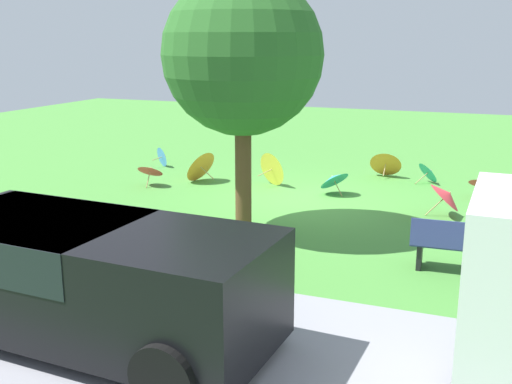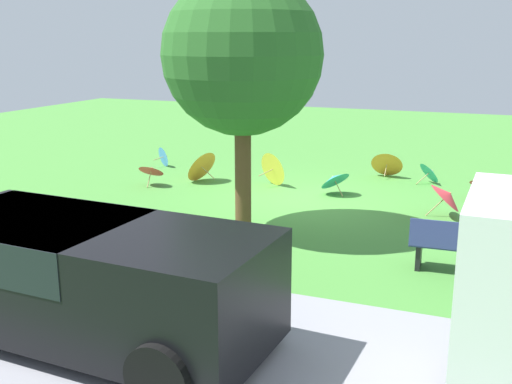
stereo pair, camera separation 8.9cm
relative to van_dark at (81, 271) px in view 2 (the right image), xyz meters
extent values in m
plane|color=#478C38|center=(-0.53, -7.50, -0.91)|extent=(40.00, 40.00, 0.00)
cube|color=gray|center=(-0.53, -0.23, -0.91)|extent=(40.00, 4.14, 0.01)
cube|color=black|center=(-0.17, 0.01, -0.06)|extent=(4.69, 2.14, 1.35)
cube|color=black|center=(0.75, -0.04, 0.34)|extent=(2.67, 2.05, 0.55)
cylinder|color=black|center=(1.39, -1.02, -0.53)|extent=(0.77, 0.26, 0.76)
cylinder|color=black|center=(-1.72, 1.04, -0.53)|extent=(0.77, 0.26, 0.76)
cylinder|color=black|center=(-1.82, -0.86, -0.53)|extent=(0.77, 0.26, 0.76)
cube|color=navy|center=(-4.30, -4.17, -0.46)|extent=(1.62, 0.52, 0.05)
cube|color=navy|center=(-4.30, -3.97, -0.24)|extent=(1.60, 0.18, 0.45)
cube|color=black|center=(-3.66, -4.14, -0.69)|extent=(0.10, 0.41, 0.45)
cube|color=black|center=(-4.94, -4.20, -0.69)|extent=(0.10, 0.41, 0.45)
cylinder|color=brown|center=(-0.10, -4.97, 0.36)|extent=(0.32, 0.32, 2.53)
sphere|color=#286023|center=(-0.10, -4.97, 2.54)|extent=(3.06, 3.06, 3.06)
cylinder|color=tan|center=(-1.91, -10.74, -0.69)|extent=(0.04, 0.37, 0.27)
cone|color=orange|center=(-1.90, -10.99, -0.51)|extent=(0.89, 0.68, 0.81)
sphere|color=tan|center=(-1.90, -11.07, -0.45)|extent=(0.04, 0.05, 0.05)
cylinder|color=tan|center=(-4.48, -9.30, -0.73)|extent=(0.05, 0.21, 0.36)
cone|color=#D8383F|center=(-4.49, -9.42, -0.51)|extent=(0.73, 0.71, 0.41)
sphere|color=tan|center=(-4.49, -9.45, -0.46)|extent=(0.04, 0.05, 0.05)
cylinder|color=tan|center=(-3.58, -7.40, -0.70)|extent=(0.39, 0.09, 0.43)
cone|color=#D8383F|center=(-3.82, -7.44, -0.43)|extent=(0.85, 0.93, 0.66)
sphere|color=tan|center=(-3.87, -7.45, -0.37)|extent=(0.06, 0.04, 0.05)
cylinder|color=tan|center=(3.61, -7.46, -0.71)|extent=(0.04, 0.26, 0.39)
cone|color=#D8383F|center=(3.62, -7.60, -0.48)|extent=(0.69, 0.65, 0.44)
sphere|color=tan|center=(3.62, -7.63, -0.44)|extent=(0.04, 0.05, 0.05)
cylinder|color=tan|center=(-2.95, -10.42, -0.76)|extent=(0.31, 0.25, 0.30)
cone|color=teal|center=(-3.13, -10.56, -0.59)|extent=(0.79, 0.82, 0.59)
sphere|color=tan|center=(-3.16, -10.59, -0.55)|extent=(0.06, 0.06, 0.05)
cylinder|color=tan|center=(-1.21, -8.36, -0.74)|extent=(0.26, 0.17, 0.35)
cone|color=teal|center=(-1.05, -8.45, -0.51)|extent=(0.95, 0.98, 0.58)
sphere|color=tan|center=(-1.01, -8.48, -0.46)|extent=(0.06, 0.06, 0.05)
cylinder|color=tan|center=(0.80, -8.58, -0.53)|extent=(0.26, 0.43, 0.14)
cone|color=yellow|center=(0.64, -8.85, -0.46)|extent=(0.96, 0.77, 0.91)
sphere|color=tan|center=(0.60, -8.92, -0.44)|extent=(0.05, 0.06, 0.04)
cylinder|color=tan|center=(2.39, -8.43, -0.64)|extent=(0.46, 0.16, 0.29)
cone|color=orange|center=(2.67, -8.51, -0.47)|extent=(0.85, 1.08, 0.89)
sphere|color=tan|center=(2.73, -8.53, -0.43)|extent=(0.06, 0.05, 0.05)
cylinder|color=tan|center=(4.69, -9.76, -0.65)|extent=(0.20, 0.27, 0.09)
cone|color=#4C8CE5|center=(4.57, -9.93, -0.61)|extent=(0.62, 0.54, 0.61)
sphere|color=tan|center=(4.53, -9.97, -0.59)|extent=(0.05, 0.06, 0.04)
camera|label=1|loc=(-4.65, 5.92, 2.83)|focal=42.98mm
camera|label=2|loc=(-4.73, 5.88, 2.83)|focal=42.98mm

